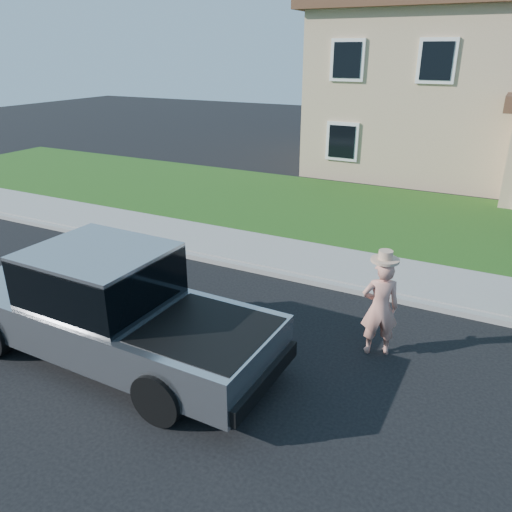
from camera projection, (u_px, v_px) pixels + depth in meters
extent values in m
plane|color=black|center=(237.00, 340.00, 9.17)|extent=(80.00, 80.00, 0.00)
cube|color=gray|center=(340.00, 287.00, 11.10)|extent=(40.00, 0.20, 0.12)
cube|color=gray|center=(355.00, 269.00, 12.00)|extent=(40.00, 2.00, 0.15)
cube|color=#133E11|center=(397.00, 218.00, 15.70)|extent=(40.00, 7.00, 0.10)
cube|color=tan|center=(425.00, 93.00, 21.91)|extent=(8.00, 9.00, 6.40)
cube|color=#4C2D1E|center=(436.00, 7.00, 20.61)|extent=(8.80, 9.80, 0.50)
cube|color=white|center=(347.00, 60.00, 18.57)|extent=(1.30, 0.10, 1.50)
cube|color=white|center=(437.00, 61.00, 17.21)|extent=(1.30, 0.10, 1.50)
cube|color=black|center=(342.00, 142.00, 19.71)|extent=(1.30, 0.10, 1.50)
cylinder|color=black|center=(77.00, 291.00, 10.14)|extent=(0.82, 0.32, 0.81)
cylinder|color=black|center=(160.00, 397.00, 7.03)|extent=(0.82, 0.32, 0.81)
cylinder|color=black|center=(229.00, 335.00, 8.56)|extent=(0.82, 0.32, 0.81)
cube|color=#ABACB2|center=(112.00, 320.00, 8.44)|extent=(5.84, 2.14, 0.73)
cube|color=black|center=(100.00, 277.00, 8.21)|extent=(2.17, 1.93, 0.87)
cube|color=#ABACB2|center=(97.00, 252.00, 8.04)|extent=(2.17, 1.93, 0.08)
cube|color=black|center=(207.00, 331.00, 7.46)|extent=(1.86, 1.76, 0.06)
cube|color=black|center=(0.00, 291.00, 9.78)|extent=(0.16, 1.94, 0.41)
cube|color=black|center=(266.00, 380.00, 7.23)|extent=(0.16, 1.94, 0.25)
cube|color=black|center=(111.00, 252.00, 9.51)|extent=(0.13, 0.23, 0.18)
imported|color=#E7947F|center=(380.00, 308.00, 8.49)|extent=(0.75, 0.64, 1.75)
cylinder|color=tan|center=(385.00, 259.00, 8.15)|extent=(0.47, 0.47, 0.05)
cylinder|color=tan|center=(386.00, 255.00, 8.12)|extent=(0.23, 0.23, 0.16)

